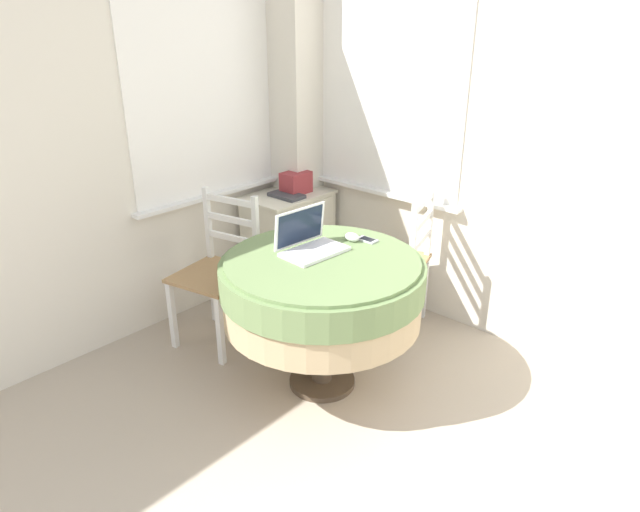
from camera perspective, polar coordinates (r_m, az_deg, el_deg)
name	(u,v)px	position (r m, az deg, el deg)	size (l,w,h in m)	color
corner_room_shell	(339,147)	(2.84, 1.90, 10.82)	(4.64, 5.26, 2.55)	silver
round_dining_table	(322,287)	(2.92, 0.22, -3.07)	(1.05, 1.05, 0.75)	#4C3D2D
laptop	(309,243)	(2.93, -1.07, 1.35)	(0.35, 0.25, 0.22)	white
computer_mouse	(352,237)	(3.07, 3.22, 1.91)	(0.06, 0.09, 0.05)	white
cell_phone	(367,240)	(3.09, 4.76, 1.63)	(0.06, 0.11, 0.01)	#B2B7BC
dining_chair_near_back_window	(219,272)	(3.47, -10.07, -1.59)	(0.51, 0.50, 0.91)	#A87F51
dining_chair_near_right_window	(397,262)	(3.59, 7.67, -0.59)	(0.52, 0.53, 0.91)	#A87F51
corner_cabinet	(289,240)	(4.17, -3.11, 1.62)	(0.61, 0.42, 0.70)	silver
storage_box	(296,183)	(4.05, -2.42, 7.35)	(0.20, 0.14, 0.15)	#9E3338
book_on_cabinet	(287,195)	(3.97, -3.36, 6.07)	(0.15, 0.24, 0.02)	#3F3F44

